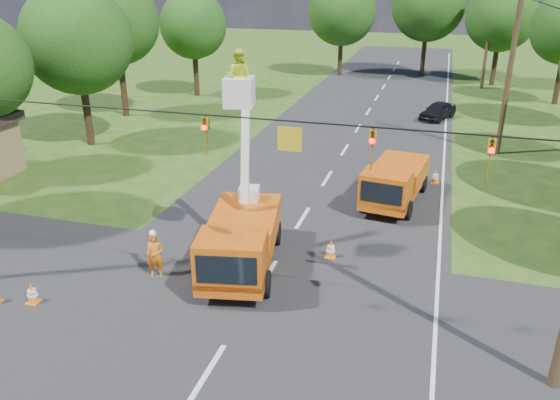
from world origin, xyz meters
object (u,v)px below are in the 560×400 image
(tree_left_e, at_px, (116,22))
(tree_far_a, at_px, (342,11))
(traffic_cone_3, at_px, (397,203))
(tree_far_c, at_px, (502,16))
(tree_far_b, at_px, (428,4))
(second_truck, at_px, (395,181))
(bucket_truck, at_px, (241,228))
(distant_car, at_px, (438,111))
(tree_left_d, at_px, (77,39))
(ground_worker, at_px, (155,255))
(pole_right_mid, at_px, (511,63))
(pole_right_far, at_px, (489,29))
(traffic_cone_4, at_px, (32,293))
(traffic_cone_2, at_px, (331,249))
(traffic_cone_7, at_px, (435,177))
(tree_left_f, at_px, (193,25))

(tree_left_e, xyz_separation_m, tree_far_a, (11.80, 21.00, -0.30))
(traffic_cone_3, xyz_separation_m, tree_far_c, (5.80, 32.03, 5.70))
(tree_far_a, bearing_deg, tree_far_b, 14.04)
(second_truck, xyz_separation_m, tree_far_c, (6.02, 31.20, 5.02))
(bucket_truck, xyz_separation_m, distant_car, (6.00, 23.83, -0.97))
(bucket_truck, bearing_deg, tree_left_d, 129.03)
(tree_far_a, distance_m, tree_far_b, 8.27)
(ground_worker, distance_m, pole_right_mid, 22.10)
(pole_right_far, bearing_deg, tree_far_a, 167.47)
(tree_far_c, bearing_deg, traffic_cone_4, -110.66)
(ground_worker, relative_size, tree_far_b, 0.16)
(traffic_cone_2, distance_m, tree_left_e, 25.94)
(distant_car, relative_size, traffic_cone_4, 5.09)
(bucket_truck, relative_size, traffic_cone_4, 10.49)
(tree_far_b, bearing_deg, pole_right_far, -42.27)
(tree_far_a, bearing_deg, bucket_truck, -84.27)
(pole_right_far, bearing_deg, traffic_cone_2, -100.83)
(pole_right_far, bearing_deg, bucket_truck, -104.56)
(pole_right_far, height_order, tree_far_b, tree_far_b)
(bucket_truck, distance_m, traffic_cone_7, 12.32)
(tree_left_f, height_order, tree_far_c, tree_far_c)
(bucket_truck, relative_size, tree_far_c, 0.81)
(traffic_cone_2, xyz_separation_m, tree_far_b, (1.20, 40.00, 6.45))
(ground_worker, height_order, tree_left_f, tree_left_f)
(traffic_cone_3, distance_m, pole_right_mid, 12.09)
(traffic_cone_4, height_order, tree_far_a, tree_far_a)
(tree_left_f, bearing_deg, tree_far_c, 26.28)
(traffic_cone_3, bearing_deg, tree_far_b, 91.15)
(traffic_cone_7, bearing_deg, tree_far_c, 81.33)
(bucket_truck, bearing_deg, traffic_cone_3, 43.31)
(tree_left_e, bearing_deg, pole_right_mid, -4.52)
(distant_car, height_order, traffic_cone_3, distant_car)
(ground_worker, height_order, tree_left_e, tree_left_e)
(ground_worker, relative_size, pole_right_far, 0.16)
(traffic_cone_3, bearing_deg, traffic_cone_2, -110.90)
(traffic_cone_7, bearing_deg, traffic_cone_2, -110.93)
(tree_left_d, xyz_separation_m, tree_left_f, (0.20, 15.00, -0.44))
(second_truck, height_order, distant_car, second_truck)
(pole_right_mid, height_order, tree_left_f, pole_right_mid)
(traffic_cone_2, xyz_separation_m, traffic_cone_3, (1.90, 4.97, 0.00))
(tree_left_d, bearing_deg, tree_left_f, 89.24)
(tree_left_d, bearing_deg, distant_car, 31.37)
(traffic_cone_2, distance_m, tree_far_c, 38.22)
(tree_left_f, bearing_deg, second_truck, -46.40)
(distant_car, distance_m, tree_far_b, 18.97)
(traffic_cone_3, distance_m, pole_right_far, 30.78)
(pole_right_far, bearing_deg, tree_left_f, -156.77)
(tree_far_b, bearing_deg, tree_left_f, -139.88)
(traffic_cone_4, height_order, pole_right_far, pole_right_far)
(tree_left_e, height_order, tree_left_f, tree_left_e)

